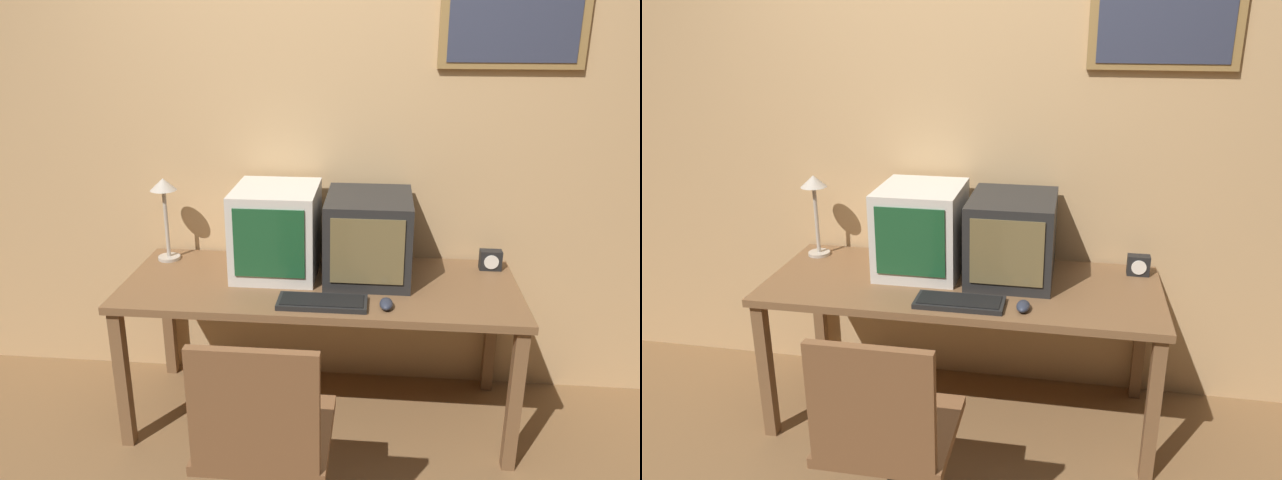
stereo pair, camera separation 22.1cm
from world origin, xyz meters
The scene contains 9 objects.
wall_back centered at (0.01, 1.16, 1.30)m, with size 8.00×0.08×2.60m.
desk centered at (0.00, 0.75, 0.65)m, with size 1.84×0.73×0.72m.
monitor_left centered at (-0.22, 0.86, 0.93)m, with size 0.39×0.44×0.42m.
monitor_right centered at (0.22, 0.86, 0.92)m, with size 0.40×0.47×0.39m.
keyboard_main centered at (0.03, 0.50, 0.74)m, with size 0.39×0.16×0.03m.
mouse_near_keyboard centered at (0.31, 0.50, 0.74)m, with size 0.06×0.10×0.04m.
desk_clock centered at (0.82, 0.99, 0.77)m, with size 0.11×0.06×0.10m.
desk_lamp centered at (-0.80, 0.97, 1.04)m, with size 0.13×0.13×0.43m.
office_chair centered at (-0.11, -0.12, 0.41)m, with size 0.49×0.49×0.93m.
Camera 1 is at (0.27, -1.93, 1.89)m, focal length 35.00 mm.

